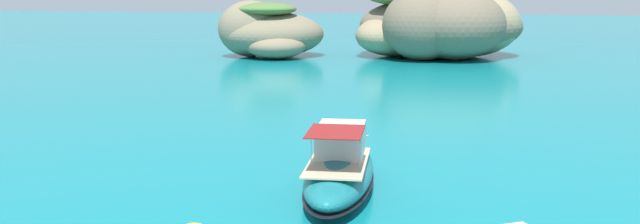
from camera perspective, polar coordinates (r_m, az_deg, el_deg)
The scene contains 3 objects.
islet_large at distance 78.67m, azimuth 10.31°, elevation 7.41°, with size 21.49×20.04×7.95m.
islet_small at distance 77.96m, azimuth -4.65°, elevation 6.84°, with size 15.21×14.00×6.56m.
motorboat_teal at distance 26.20m, azimuth 1.71°, elevation -4.97°, with size 3.15×8.95×2.76m.
Camera 1 is at (2.18, -11.90, 7.90)m, focal length 37.17 mm.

